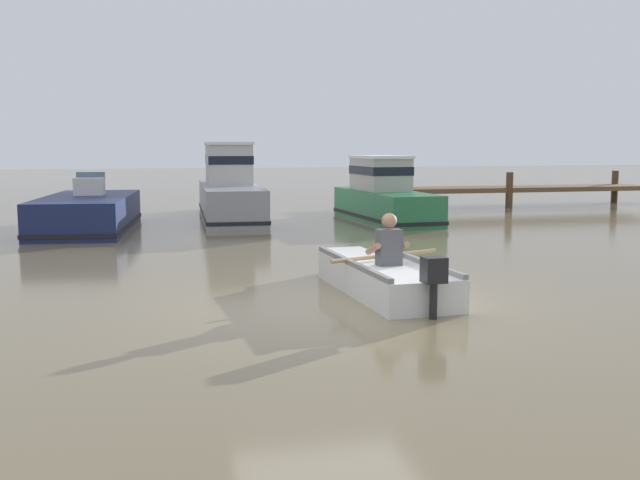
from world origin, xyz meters
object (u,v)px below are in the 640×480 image
Objects in this scene: rowboat_with_person at (383,276)px; moored_boat_green at (384,196)px; moored_boat_navy at (88,214)px; moored_boat_grey at (229,190)px.

moored_boat_green is (3.30, 9.91, 0.43)m from rowboat_with_person.
moored_boat_green is at bearing 71.56° from rowboat_with_person.
moored_boat_grey reaches higher than moored_boat_navy.
moored_boat_navy is 0.81× the size of moored_boat_grey.
rowboat_with_person is 0.57× the size of moored_boat_grey.
moored_boat_grey is 1.31× the size of moored_boat_green.
rowboat_with_person is 0.75× the size of moored_boat_green.
moored_boat_navy is at bearing -175.41° from moored_boat_green.
moored_boat_navy is 4.56m from moored_boat_grey.
moored_boat_grey reaches higher than moored_boat_green.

